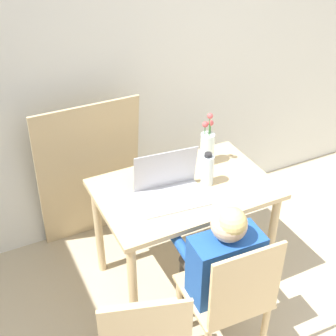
{
  "coord_description": "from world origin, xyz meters",
  "views": [
    {
      "loc": [
        -1.17,
        -0.47,
        2.32
      ],
      "look_at": [
        -0.23,
        1.44,
        0.9
      ],
      "focal_mm": 50.0,
      "sensor_mm": 36.0,
      "label": 1
    }
  ],
  "objects": [
    {
      "name": "laptop",
      "position": [
        -0.23,
        1.43,
        0.78
      ],
      "size": [
        0.4,
        0.29,
        0.26
      ],
      "rotation": [
        0.0,
        0.0,
        -0.11
      ],
      "color": "#B2B2B7",
      "rests_on": "dining_table"
    },
    {
      "name": "water_bottle",
      "position": [
        0.02,
        1.43,
        0.82
      ],
      "size": [
        0.07,
        0.07,
        0.21
      ],
      "color": "silver",
      "rests_on": "dining_table"
    },
    {
      "name": "wall_back",
      "position": [
        0.0,
        2.23,
        1.25
      ],
      "size": [
        6.4,
        0.05,
        2.5
      ],
      "color": "silver",
      "rests_on": "ground_plane"
    },
    {
      "name": "flower_vase",
      "position": [
        0.13,
        1.63,
        0.84
      ],
      "size": [
        0.09,
        0.09,
        0.36
      ],
      "color": "silver",
      "rests_on": "dining_table"
    },
    {
      "name": "person_seated",
      "position": [
        -0.18,
        0.95,
        0.62
      ],
      "size": [
        0.38,
        0.44,
        0.99
      ],
      "rotation": [
        0.0,
        0.0,
        3.09
      ],
      "color": "#1E4C9E",
      "rests_on": "ground_plane"
    },
    {
      "name": "cardboard_panel",
      "position": [
        -0.5,
        2.09,
        0.54
      ],
      "size": [
        0.7,
        0.17,
        1.09
      ],
      "color": "tan",
      "rests_on": "ground_plane"
    },
    {
      "name": "dining_table",
      "position": [
        -0.11,
        1.46,
        0.61
      ],
      "size": [
        1.02,
        0.67,
        0.72
      ],
      "color": "#D6B784",
      "rests_on": "ground_plane"
    },
    {
      "name": "chair_occupied",
      "position": [
        -0.18,
        0.83,
        0.46
      ],
      "size": [
        0.42,
        0.42,
        0.88
      ],
      "rotation": [
        0.0,
        0.0,
        3.09
      ],
      "color": "#D6B784",
      "rests_on": "ground_plane"
    }
  ]
}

